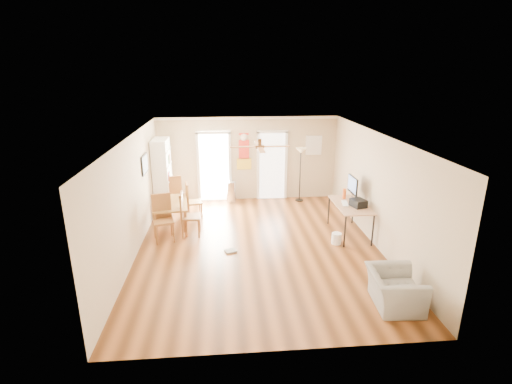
{
  "coord_description": "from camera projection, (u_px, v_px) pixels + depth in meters",
  "views": [
    {
      "loc": [
        -0.75,
        -8.12,
        3.97
      ],
      "look_at": [
        0.0,
        0.6,
        1.15
      ],
      "focal_mm": 26.92,
      "sensor_mm": 36.0,
      "label": 1
    }
  ],
  "objects": [
    {
      "name": "wall_right",
      "position": [
        377.0,
        191.0,
        8.81
      ],
      "size": [
        0.04,
        7.0,
        2.6
      ],
      "primitive_type": null,
      "color": "beige",
      "rests_on": "floor"
    },
    {
      "name": "ac_grille",
      "position": [
        314.0,
        145.0,
        11.92
      ],
      "size": [
        0.5,
        0.04,
        0.6
      ],
      "primitive_type": "cube",
      "color": "white",
      "rests_on": "wall_back"
    },
    {
      "name": "dining_table",
      "position": [
        171.0,
        215.0,
        9.95
      ],
      "size": [
        0.99,
        1.48,
        0.7
      ],
      "primitive_type": null,
      "rotation": [
        0.0,
        0.0,
        0.11
      ],
      "color": "#A67735",
      "rests_on": "floor"
    },
    {
      "name": "computer_desk",
      "position": [
        349.0,
        219.0,
        9.54
      ],
      "size": [
        0.74,
        1.49,
        0.8
      ],
      "primitive_type": null,
      "color": "tan",
      "rests_on": "floor"
    },
    {
      "name": "dining_chair_right_a",
      "position": [
        194.0,
        200.0,
        10.63
      ],
      "size": [
        0.48,
        0.48,
        0.99
      ],
      "primitive_type": null,
      "rotation": [
        0.0,
        0.0,
        1.78
      ],
      "color": "#A47234",
      "rests_on": "floor"
    },
    {
      "name": "orange_bottle",
      "position": [
        344.0,
        194.0,
        9.79
      ],
      "size": [
        0.09,
        0.09,
        0.26
      ],
      "primitive_type": "cylinder",
      "rotation": [
        0.0,
        0.0,
        0.09
      ],
      "color": "#ED5815",
      "rests_on": "computer_desk"
    },
    {
      "name": "ceiling",
      "position": [
        258.0,
        136.0,
        8.19
      ],
      "size": [
        5.5,
        7.0,
        0.0
      ],
      "primitive_type": null,
      "color": "silver",
      "rests_on": "floor"
    },
    {
      "name": "dining_chair_near",
      "position": [
        163.0,
        219.0,
        9.15
      ],
      "size": [
        0.56,
        0.56,
        1.12
      ],
      "primitive_type": null,
      "rotation": [
        0.0,
        0.0,
        0.26
      ],
      "color": "olive",
      "rests_on": "floor"
    },
    {
      "name": "floor_cloth",
      "position": [
        231.0,
        251.0,
        8.73
      ],
      "size": [
        0.31,
        0.28,
        0.04
      ],
      "primitive_type": "cube",
      "rotation": [
        0.0,
        0.0,
        0.34
      ],
      "color": "gray",
      "rests_on": "floor"
    },
    {
      "name": "wall_decal",
      "position": [
        244.0,
        151.0,
        11.8
      ],
      "size": [
        0.46,
        0.03,
        1.1
      ],
      "primitive_type": "cube",
      "color": "red",
      "rests_on": "wall_back"
    },
    {
      "name": "keyboard",
      "position": [
        345.0,
        203.0,
        9.46
      ],
      "size": [
        0.21,
        0.43,
        0.02
      ],
      "primitive_type": "cube",
      "rotation": [
        0.0,
        0.0,
        -0.2
      ],
      "color": "white",
      "rests_on": "computer_desk"
    },
    {
      "name": "dining_chair_far",
      "position": [
        173.0,
        193.0,
        11.12
      ],
      "size": [
        0.55,
        0.55,
        1.08
      ],
      "primitive_type": null,
      "rotation": [
        0.0,
        0.0,
        3.41
      ],
      "color": "#AD6938",
      "rests_on": "floor"
    },
    {
      "name": "bathroom_doorway",
      "position": [
        272.0,
        166.0,
        12.03
      ],
      "size": [
        0.8,
        0.1,
        2.1
      ],
      "primitive_type": null,
      "color": "white",
      "rests_on": "wall_back"
    },
    {
      "name": "ceiling_fan",
      "position": [
        260.0,
        147.0,
        7.95
      ],
      "size": [
        1.24,
        1.24,
        0.2
      ],
      "primitive_type": null,
      "color": "#593819",
      "rests_on": "ceiling"
    },
    {
      "name": "dining_chair_right_b",
      "position": [
        191.0,
        215.0,
        9.44
      ],
      "size": [
        0.45,
        0.45,
        1.1
      ],
      "primitive_type": null,
      "rotation": [
        0.0,
        0.0,
        1.57
      ],
      "color": "#9D6132",
      "rests_on": "floor"
    },
    {
      "name": "crown_molding",
      "position": [
        258.0,
        138.0,
        8.2
      ],
      "size": [
        5.5,
        7.0,
        0.08
      ],
      "primitive_type": null,
      "color": "white",
      "rests_on": "wall_back"
    },
    {
      "name": "kitchen_doorway",
      "position": [
        214.0,
        168.0,
        11.88
      ],
      "size": [
        0.9,
        0.1,
        2.1
      ],
      "primitive_type": null,
      "color": "white",
      "rests_on": "wall_back"
    },
    {
      "name": "armchair",
      "position": [
        395.0,
        289.0,
        6.66
      ],
      "size": [
        0.92,
        1.03,
        0.63
      ],
      "primitive_type": "imported",
      "rotation": [
        0.0,
        0.0,
        1.5
      ],
      "color": "gray",
      "rests_on": "floor"
    },
    {
      "name": "printer",
      "position": [
        358.0,
        203.0,
        9.23
      ],
      "size": [
        0.39,
        0.43,
        0.18
      ],
      "primitive_type": "cube",
      "rotation": [
        0.0,
        0.0,
        0.29
      ],
      "color": "black",
      "rests_on": "computer_desk"
    },
    {
      "name": "wall_left",
      "position": [
        133.0,
        197.0,
        8.36
      ],
      "size": [
        0.04,
        7.0,
        2.6
      ],
      "primitive_type": null,
      "color": "beige",
      "rests_on": "floor"
    },
    {
      "name": "trash_can",
      "position": [
        231.0,
        192.0,
        11.89
      ],
      "size": [
        0.35,
        0.35,
        0.66
      ],
      "primitive_type": "cylinder",
      "rotation": [
        0.0,
        0.0,
        -0.16
      ],
      "color": "silver",
      "rests_on": "floor"
    },
    {
      "name": "imac",
      "position": [
        353.0,
        188.0,
        9.67
      ],
      "size": [
        0.21,
        0.65,
        0.6
      ],
      "primitive_type": null,
      "rotation": [
        0.0,
        0.0,
        0.19
      ],
      "color": "black",
      "rests_on": "computer_desk"
    },
    {
      "name": "wall_back",
      "position": [
        248.0,
        159.0,
        11.9
      ],
      "size": [
        5.5,
        0.04,
        2.6
      ],
      "primitive_type": null,
      "color": "beige",
      "rests_on": "floor"
    },
    {
      "name": "wastebasket_a",
      "position": [
        336.0,
        238.0,
        9.09
      ],
      "size": [
        0.24,
        0.24,
        0.27
      ],
      "primitive_type": "cylinder",
      "rotation": [
        0.0,
        0.0,
        0.06
      ],
      "color": "white",
      "rests_on": "floor"
    },
    {
      "name": "framed_poster",
      "position": [
        145.0,
        164.0,
        9.57
      ],
      "size": [
        0.04,
        0.66,
        0.48
      ],
      "primitive_type": "cube",
      "color": "black",
      "rests_on": "wall_left"
    },
    {
      "name": "wall_front",
      "position": [
        282.0,
        273.0,
        5.27
      ],
      "size": [
        5.5,
        0.04,
        2.6
      ],
      "primitive_type": null,
      "color": "beige",
      "rests_on": "floor"
    },
    {
      "name": "torchiere_lamp",
      "position": [
        300.0,
        175.0,
        11.86
      ],
      "size": [
        0.33,
        0.33,
        1.68
      ],
      "primitive_type": null,
      "rotation": [
        0.0,
        0.0,
        0.04
      ],
      "color": "black",
      "rests_on": "floor"
    },
    {
      "name": "floor",
      "position": [
        258.0,
        246.0,
        8.98
      ],
      "size": [
        7.0,
        7.0,
        0.0
      ],
      "primitive_type": "plane",
      "color": "brown",
      "rests_on": "ground"
    },
    {
      "name": "bookshelf",
      "position": [
        162.0,
        175.0,
        11.01
      ],
      "size": [
        0.64,
        1.02,
        2.1
      ],
      "primitive_type": null,
      "rotation": [
        0.0,
        0.0,
        0.25
      ],
      "color": "white",
      "rests_on": "floor"
    }
  ]
}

